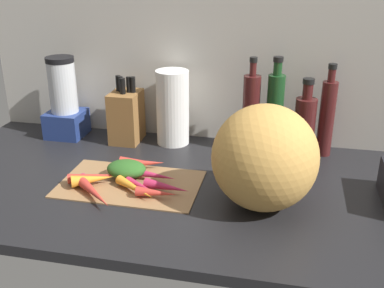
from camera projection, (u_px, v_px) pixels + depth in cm
name	position (u px, v px, depth cm)	size (l,w,h in cm)	color
ground_plane	(197.00, 188.00, 136.93)	(170.00, 80.00, 3.00)	black
wall_back	(220.00, 57.00, 159.42)	(170.00, 3.00, 60.00)	#BCB7AD
cutting_board	(130.00, 183.00, 135.65)	(41.18, 25.54, 0.80)	#997047
carrot_0	(167.00, 187.00, 129.38)	(3.10, 3.10, 13.54)	#B2264C
carrot_1	(146.00, 163.00, 143.95)	(3.11, 3.11, 11.63)	red
carrot_2	(156.00, 193.00, 126.49)	(2.85, 2.85, 11.48)	red
carrot_3	(135.00, 188.00, 128.99)	(2.75, 2.75, 15.25)	orange
carrot_4	(142.00, 187.00, 130.34)	(2.31, 2.31, 12.38)	#B2264C
carrot_5	(93.00, 179.00, 133.34)	(3.57, 3.57, 12.15)	orange
carrot_6	(89.00, 186.00, 131.13)	(2.15, 2.15, 13.10)	#B2264C
carrot_7	(95.00, 177.00, 135.50)	(2.94, 2.94, 15.58)	red
carrot_8	(94.00, 193.00, 126.22)	(3.10, 3.10, 17.71)	red
carrot_9	(140.00, 162.00, 144.27)	(3.30, 3.30, 12.44)	red
carrot_10	(151.00, 175.00, 136.49)	(3.07, 3.07, 15.86)	#B2264C
carrot_greens_pile	(126.00, 169.00, 137.92)	(11.94, 9.19, 5.05)	#2D6023
winter_squash	(265.00, 158.00, 119.21)	(27.90, 27.51, 28.37)	gold
knife_block	(126.00, 116.00, 163.83)	(9.94, 12.93, 23.74)	olive
blender_appliance	(64.00, 103.00, 167.20)	(13.13, 13.13, 29.61)	navy
paper_towel_roll	(173.00, 108.00, 160.71)	(11.48, 11.48, 26.39)	white
bottle_0	(251.00, 113.00, 153.04)	(5.78, 5.78, 32.72)	#471919
bottle_1	(274.00, 113.00, 151.73)	(5.66, 5.66, 33.11)	#19421E
bottle_2	(304.00, 125.00, 150.84)	(6.98, 6.98, 26.67)	#471919
bottle_3	(327.00, 117.00, 151.08)	(5.07, 5.07, 31.12)	#471919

